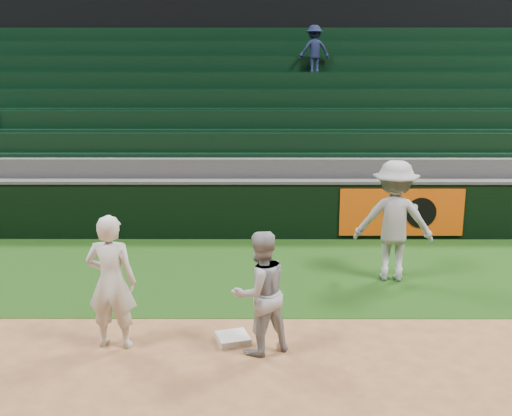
{
  "coord_description": "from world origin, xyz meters",
  "views": [
    {
      "loc": [
        -0.02,
        -6.63,
        3.3
      ],
      "look_at": [
        -0.05,
        2.3,
        1.3
      ],
      "focal_mm": 40.0,
      "sensor_mm": 36.0,
      "label": 1
    }
  ],
  "objects_px": {
    "base_coach": "(394,221)",
    "first_baseman": "(111,282)",
    "first_base": "(233,338)",
    "baserunner": "(260,293)"
  },
  "relations": [
    {
      "from": "first_baseman",
      "to": "baserunner",
      "type": "xyz_separation_m",
      "value": [
        1.85,
        -0.14,
        -0.08
      ]
    },
    {
      "from": "base_coach",
      "to": "first_baseman",
      "type": "bearing_deg",
      "value": 41.3
    },
    {
      "from": "baserunner",
      "to": "base_coach",
      "type": "height_order",
      "value": "base_coach"
    },
    {
      "from": "first_baseman",
      "to": "base_coach",
      "type": "xyz_separation_m",
      "value": [
        4.09,
        2.51,
        0.16
      ]
    },
    {
      "from": "first_base",
      "to": "first_baseman",
      "type": "bearing_deg",
      "value": -175.45
    },
    {
      "from": "baserunner",
      "to": "base_coach",
      "type": "distance_m",
      "value": 3.48
    },
    {
      "from": "first_base",
      "to": "base_coach",
      "type": "height_order",
      "value": "base_coach"
    },
    {
      "from": "first_base",
      "to": "first_baseman",
      "type": "relative_size",
      "value": 0.23
    },
    {
      "from": "first_baseman",
      "to": "base_coach",
      "type": "height_order",
      "value": "base_coach"
    },
    {
      "from": "first_base",
      "to": "first_baseman",
      "type": "xyz_separation_m",
      "value": [
        -1.5,
        -0.12,
        0.81
      ]
    }
  ]
}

